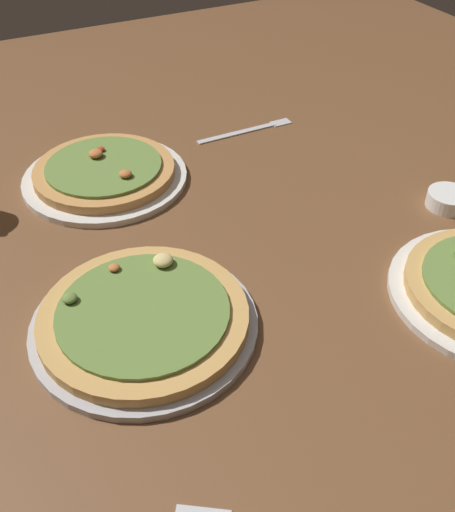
{
  "coord_description": "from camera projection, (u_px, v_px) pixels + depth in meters",
  "views": [
    {
      "loc": [
        -0.32,
        -0.65,
        0.62
      ],
      "look_at": [
        0.0,
        0.0,
        0.02
      ],
      "focal_mm": 41.64,
      "sensor_mm": 36.0,
      "label": 1
    }
  ],
  "objects": [
    {
      "name": "pizza_plate_far",
      "position": [
        105.0,
        173.0,
        1.14
      ],
      "size": [
        0.31,
        0.31,
        0.05
      ],
      "color": "silver",
      "rests_on": "ground_plane"
    },
    {
      "name": "ground_plane",
      "position": [
        228.0,
        273.0,
        0.96
      ],
      "size": [
        2.4,
        2.4,
        0.03
      ],
      "primitive_type": "cube",
      "color": "brown"
    },
    {
      "name": "fork_left",
      "position": [
        247.0,
        130.0,
        1.3
      ],
      "size": [
        0.23,
        0.03,
        0.01
      ],
      "color": "silver",
      "rests_on": "ground_plane"
    },
    {
      "name": "pizza_plate_near",
      "position": [
        144.0,
        319.0,
        0.84
      ],
      "size": [
        0.32,
        0.32,
        0.05
      ],
      "color": "#B2B2B7",
      "rests_on": "ground_plane"
    },
    {
      "name": "ramekin_sauce",
      "position": [
        449.0,
        200.0,
        1.07
      ],
      "size": [
        0.08,
        0.08,
        0.03
      ],
      "primitive_type": "cylinder",
      "color": "white",
      "rests_on": "ground_plane"
    }
  ]
}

